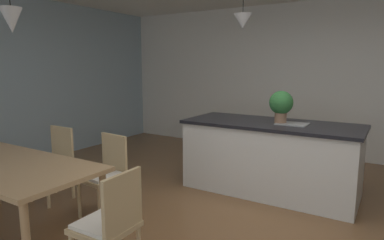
{
  "coord_description": "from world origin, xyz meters",
  "views": [
    {
      "loc": [
        1.12,
        -2.94,
        1.6
      ],
      "look_at": [
        -0.94,
        0.42,
        0.96
      ],
      "focal_mm": 31.37,
      "sensor_mm": 36.0,
      "label": 1
    }
  ],
  "objects_px": {
    "chair_far_left": "(54,161)",
    "potted_plant_on_island": "(281,104)",
    "kitchen_island": "(270,156)",
    "chair_far_right": "(105,173)",
    "dining_table": "(5,169)",
    "chair_kitchen_end": "(110,223)"
  },
  "relations": [
    {
      "from": "chair_far_left",
      "to": "potted_plant_on_island",
      "type": "distance_m",
      "value": 2.83
    },
    {
      "from": "kitchen_island",
      "to": "chair_far_right",
      "type": "bearing_deg",
      "value": -128.46
    },
    {
      "from": "kitchen_island",
      "to": "potted_plant_on_island",
      "type": "distance_m",
      "value": 0.68
    },
    {
      "from": "dining_table",
      "to": "chair_kitchen_end",
      "type": "height_order",
      "value": "chair_kitchen_end"
    },
    {
      "from": "chair_far_right",
      "to": "kitchen_island",
      "type": "xyz_separation_m",
      "value": [
        1.27,
        1.6,
        -0.01
      ]
    },
    {
      "from": "chair_far_right",
      "to": "chair_far_left",
      "type": "bearing_deg",
      "value": 179.98
    },
    {
      "from": "chair_far_left",
      "to": "chair_kitchen_end",
      "type": "distance_m",
      "value": 1.93
    },
    {
      "from": "chair_far_left",
      "to": "kitchen_island",
      "type": "relative_size",
      "value": 0.4
    },
    {
      "from": "chair_far_left",
      "to": "kitchen_island",
      "type": "height_order",
      "value": "kitchen_island"
    },
    {
      "from": "dining_table",
      "to": "chair_kitchen_end",
      "type": "bearing_deg",
      "value": 0.06
    },
    {
      "from": "chair_far_right",
      "to": "chair_kitchen_end",
      "type": "bearing_deg",
      "value": -42.55
    },
    {
      "from": "dining_table",
      "to": "chair_far_left",
      "type": "distance_m",
      "value": 0.94
    },
    {
      "from": "chair_far_right",
      "to": "dining_table",
      "type": "bearing_deg",
      "value": -117.92
    },
    {
      "from": "chair_far_right",
      "to": "chair_far_left",
      "type": "height_order",
      "value": "same"
    },
    {
      "from": "potted_plant_on_island",
      "to": "dining_table",
      "type": "bearing_deg",
      "value": -126.92
    },
    {
      "from": "kitchen_island",
      "to": "potted_plant_on_island",
      "type": "relative_size",
      "value": 5.38
    },
    {
      "from": "chair_kitchen_end",
      "to": "potted_plant_on_island",
      "type": "relative_size",
      "value": 2.18
    },
    {
      "from": "kitchen_island",
      "to": "potted_plant_on_island",
      "type": "height_order",
      "value": "potted_plant_on_island"
    },
    {
      "from": "dining_table",
      "to": "chair_far_left",
      "type": "xyz_separation_m",
      "value": [
        -0.43,
        0.82,
        -0.18
      ]
    },
    {
      "from": "chair_far_right",
      "to": "potted_plant_on_island",
      "type": "xyz_separation_m",
      "value": [
        1.38,
        1.6,
        0.66
      ]
    },
    {
      "from": "chair_far_right",
      "to": "potted_plant_on_island",
      "type": "distance_m",
      "value": 2.21
    },
    {
      "from": "chair_far_right",
      "to": "kitchen_island",
      "type": "relative_size",
      "value": 0.4
    }
  ]
}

